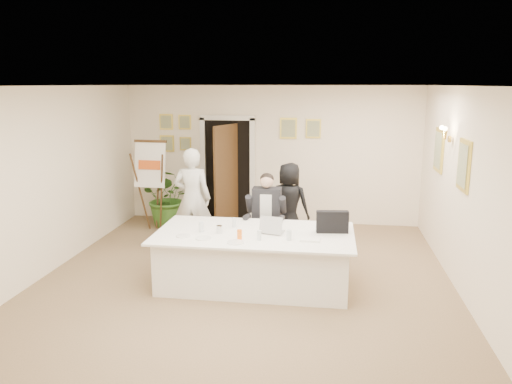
{
  "coord_description": "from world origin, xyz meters",
  "views": [
    {
      "loc": [
        1.17,
        -6.58,
        2.83
      ],
      "look_at": [
        0.11,
        0.6,
        1.25
      ],
      "focal_mm": 35.0,
      "sensor_mm": 36.0,
      "label": 1
    }
  ],
  "objects_px": {
    "standing_woman": "(289,204)",
    "oj_glass": "(239,234)",
    "laptop_bag": "(332,222)",
    "conference_table": "(254,258)",
    "standing_man": "(192,198)",
    "laptop": "(272,223)",
    "potted_palm": "(169,197)",
    "flip_chart": "(153,190)",
    "steel_jug": "(219,229)",
    "paper_stack": "(310,240)",
    "seated_man": "(266,217)"
  },
  "relations": [
    {
      "from": "laptop",
      "to": "laptop_bag",
      "type": "bearing_deg",
      "value": 20.86
    },
    {
      "from": "standing_man",
      "to": "potted_palm",
      "type": "xyz_separation_m",
      "value": [
        -0.85,
        1.26,
        -0.29
      ]
    },
    {
      "from": "standing_man",
      "to": "laptop_bag",
      "type": "xyz_separation_m",
      "value": [
        2.4,
        -1.35,
        0.05
      ]
    },
    {
      "from": "laptop",
      "to": "laptop_bag",
      "type": "relative_size",
      "value": 0.79
    },
    {
      "from": "paper_stack",
      "to": "steel_jug",
      "type": "height_order",
      "value": "steel_jug"
    },
    {
      "from": "flip_chart",
      "to": "laptop_bag",
      "type": "distance_m",
      "value": 4.1
    },
    {
      "from": "seated_man",
      "to": "steel_jug",
      "type": "relative_size",
      "value": 13.21
    },
    {
      "from": "potted_palm",
      "to": "laptop_bag",
      "type": "bearing_deg",
      "value": -38.81
    },
    {
      "from": "laptop_bag",
      "to": "standing_woman",
      "type": "bearing_deg",
      "value": 106.42
    },
    {
      "from": "conference_table",
      "to": "oj_glass",
      "type": "xyz_separation_m",
      "value": [
        -0.15,
        -0.34,
        0.45
      ]
    },
    {
      "from": "laptop",
      "to": "steel_jug",
      "type": "distance_m",
      "value": 0.74
    },
    {
      "from": "flip_chart",
      "to": "potted_palm",
      "type": "bearing_deg",
      "value": 64.48
    },
    {
      "from": "laptop_bag",
      "to": "steel_jug",
      "type": "bearing_deg",
      "value": -177.19
    },
    {
      "from": "flip_chart",
      "to": "potted_palm",
      "type": "height_order",
      "value": "flip_chart"
    },
    {
      "from": "standing_woman",
      "to": "paper_stack",
      "type": "bearing_deg",
      "value": 117.68
    },
    {
      "from": "standing_woman",
      "to": "oj_glass",
      "type": "distance_m",
      "value": 2.3
    },
    {
      "from": "laptop_bag",
      "to": "oj_glass",
      "type": "xyz_separation_m",
      "value": [
        -1.24,
        -0.49,
        -0.09
      ]
    },
    {
      "from": "conference_table",
      "to": "flip_chart",
      "type": "distance_m",
      "value": 3.38
    },
    {
      "from": "laptop",
      "to": "paper_stack",
      "type": "bearing_deg",
      "value": -15.41
    },
    {
      "from": "potted_palm",
      "to": "laptop_bag",
      "type": "distance_m",
      "value": 4.18
    },
    {
      "from": "potted_palm",
      "to": "laptop",
      "type": "relative_size",
      "value": 3.39
    },
    {
      "from": "potted_palm",
      "to": "oj_glass",
      "type": "relative_size",
      "value": 9.14
    },
    {
      "from": "laptop",
      "to": "laptop_bag",
      "type": "distance_m",
      "value": 0.85
    },
    {
      "from": "paper_stack",
      "to": "flip_chart",
      "type": "bearing_deg",
      "value": 139.92
    },
    {
      "from": "potted_palm",
      "to": "flip_chart",
      "type": "bearing_deg",
      "value": -115.52
    },
    {
      "from": "flip_chart",
      "to": "steel_jug",
      "type": "height_order",
      "value": "flip_chart"
    },
    {
      "from": "conference_table",
      "to": "oj_glass",
      "type": "relative_size",
      "value": 21.4
    },
    {
      "from": "standing_man",
      "to": "oj_glass",
      "type": "height_order",
      "value": "standing_man"
    },
    {
      "from": "flip_chart",
      "to": "potted_palm",
      "type": "distance_m",
      "value": 0.48
    },
    {
      "from": "seated_man",
      "to": "potted_palm",
      "type": "distance_m",
      "value": 2.8
    },
    {
      "from": "potted_palm",
      "to": "laptop",
      "type": "xyz_separation_m",
      "value": [
        2.41,
        -2.72,
        0.32
      ]
    },
    {
      "from": "standing_woman",
      "to": "steel_jug",
      "type": "height_order",
      "value": "standing_woman"
    },
    {
      "from": "standing_man",
      "to": "laptop",
      "type": "height_order",
      "value": "standing_man"
    },
    {
      "from": "conference_table",
      "to": "seated_man",
      "type": "distance_m",
      "value": 1.1
    },
    {
      "from": "seated_man",
      "to": "standing_woman",
      "type": "distance_m",
      "value": 0.91
    },
    {
      "from": "standing_man",
      "to": "potted_palm",
      "type": "distance_m",
      "value": 1.55
    },
    {
      "from": "conference_table",
      "to": "potted_palm",
      "type": "relative_size",
      "value": 2.34
    },
    {
      "from": "paper_stack",
      "to": "oj_glass",
      "type": "relative_size",
      "value": 2.06
    },
    {
      "from": "conference_table",
      "to": "laptop_bag",
      "type": "distance_m",
      "value": 1.22
    },
    {
      "from": "seated_man",
      "to": "steel_jug",
      "type": "bearing_deg",
      "value": -112.38
    },
    {
      "from": "conference_table",
      "to": "flip_chart",
      "type": "relative_size",
      "value": 1.59
    },
    {
      "from": "flip_chart",
      "to": "standing_woman",
      "type": "height_order",
      "value": "flip_chart"
    },
    {
      "from": "flip_chart",
      "to": "laptop_bag",
      "type": "height_order",
      "value": "flip_chart"
    },
    {
      "from": "seated_man",
      "to": "oj_glass",
      "type": "relative_size",
      "value": 11.18
    },
    {
      "from": "standing_man",
      "to": "standing_woman",
      "type": "xyz_separation_m",
      "value": [
        1.65,
        0.4,
        -0.14
      ]
    },
    {
      "from": "flip_chart",
      "to": "steel_jug",
      "type": "xyz_separation_m",
      "value": [
        1.87,
        -2.49,
        0.02
      ]
    },
    {
      "from": "steel_jug",
      "to": "paper_stack",
      "type": "bearing_deg",
      "value": -6.72
    },
    {
      "from": "laptop_bag",
      "to": "laptop",
      "type": "bearing_deg",
      "value": -179.45
    },
    {
      "from": "standing_woman",
      "to": "steel_jug",
      "type": "distance_m",
      "value": 2.17
    },
    {
      "from": "oj_glass",
      "to": "steel_jug",
      "type": "distance_m",
      "value": 0.4
    }
  ]
}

